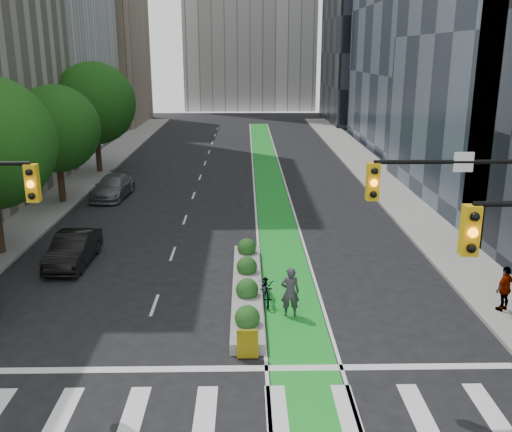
{
  "coord_description": "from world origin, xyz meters",
  "views": [
    {
      "loc": [
        1.16,
        -14.9,
        9.73
      ],
      "look_at": [
        1.6,
        8.36,
        3.0
      ],
      "focal_mm": 40.0,
      "sensor_mm": 36.0,
      "label": 1
    }
  ],
  "objects_px": {
    "cyclist": "(290,292)",
    "pedestrian_far": "(505,289)",
    "parked_car_left_far": "(113,187)",
    "parked_car_left_mid": "(73,249)",
    "median_planter": "(247,286)",
    "bicycle": "(267,288)"
  },
  "relations": [
    {
      "from": "median_planter",
      "to": "pedestrian_far",
      "type": "xyz_separation_m",
      "value": [
        9.84,
        -2.05,
        0.67
      ]
    },
    {
      "from": "pedestrian_far",
      "to": "cyclist",
      "type": "bearing_deg",
      "value": -32.04
    },
    {
      "from": "cyclist",
      "to": "pedestrian_far",
      "type": "bearing_deg",
      "value": 178.49
    },
    {
      "from": "median_planter",
      "to": "cyclist",
      "type": "bearing_deg",
      "value": -51.99
    },
    {
      "from": "median_planter",
      "to": "bicycle",
      "type": "bearing_deg",
      "value": -41.17
    },
    {
      "from": "cyclist",
      "to": "pedestrian_far",
      "type": "xyz_separation_m",
      "value": [
        8.21,
        0.03,
        0.06
      ]
    },
    {
      "from": "cyclist",
      "to": "parked_car_left_mid",
      "type": "distance_m",
      "value": 11.37
    },
    {
      "from": "parked_car_left_mid",
      "to": "pedestrian_far",
      "type": "distance_m",
      "value": 18.91
    },
    {
      "from": "bicycle",
      "to": "parked_car_left_far",
      "type": "relative_size",
      "value": 0.41
    },
    {
      "from": "median_planter",
      "to": "parked_car_left_mid",
      "type": "distance_m",
      "value": 8.97
    },
    {
      "from": "bicycle",
      "to": "pedestrian_far",
      "type": "distance_m",
      "value": 9.15
    },
    {
      "from": "cyclist",
      "to": "bicycle",
      "type": "bearing_deg",
      "value": -60.85
    },
    {
      "from": "median_planter",
      "to": "parked_car_left_far",
      "type": "bearing_deg",
      "value": 119.09
    },
    {
      "from": "median_planter",
      "to": "parked_car_left_far",
      "type": "relative_size",
      "value": 1.98
    },
    {
      "from": "median_planter",
      "to": "parked_car_left_far",
      "type": "height_order",
      "value": "parked_car_left_far"
    },
    {
      "from": "cyclist",
      "to": "parked_car_left_far",
      "type": "relative_size",
      "value": 0.38
    },
    {
      "from": "median_planter",
      "to": "pedestrian_far",
      "type": "height_order",
      "value": "pedestrian_far"
    },
    {
      "from": "cyclist",
      "to": "parked_car_left_far",
      "type": "distance_m",
      "value": 21.53
    },
    {
      "from": "median_planter",
      "to": "cyclist",
      "type": "distance_m",
      "value": 2.71
    },
    {
      "from": "cyclist",
      "to": "parked_car_left_mid",
      "type": "relative_size",
      "value": 0.43
    },
    {
      "from": "median_planter",
      "to": "parked_car_left_mid",
      "type": "xyz_separation_m",
      "value": [
        -8.2,
        3.63,
        0.38
      ]
    },
    {
      "from": "bicycle",
      "to": "parked_car_left_far",
      "type": "distance_m",
      "value": 19.92
    }
  ]
}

